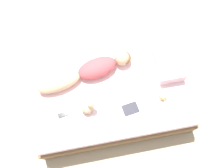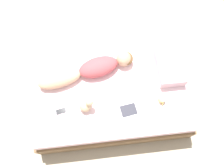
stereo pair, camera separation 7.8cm
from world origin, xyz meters
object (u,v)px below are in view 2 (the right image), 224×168
open_magazine (126,102)px  coffee_mug (162,100)px  cell_phone (61,111)px  person (90,69)px

open_magazine → coffee_mug: coffee_mug is taller
open_magazine → cell_phone: size_ratio=3.69×
person → coffee_mug: size_ratio=11.07×
person → coffee_mug: (0.52, 0.89, -0.05)m
cell_phone → coffee_mug: bearing=79.0°
coffee_mug → cell_phone: coffee_mug is taller
person → open_magazine: bearing=29.2°
person → open_magazine: (0.48, 0.43, -0.09)m
person → coffee_mug: 1.03m
open_magazine → coffee_mug: 0.47m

